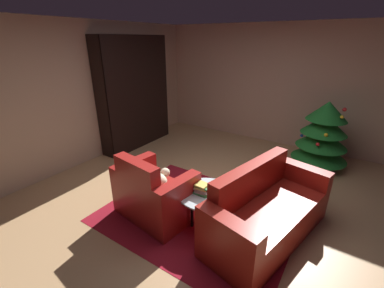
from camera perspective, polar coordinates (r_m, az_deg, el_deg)
ground_plane at (r=3.84m, az=3.80°, el=-12.94°), size 6.94×6.94×0.00m
wall_back at (r=5.94m, az=18.62°, el=12.14°), size 5.48×0.06×2.54m
wall_left at (r=5.12m, az=-23.55°, el=9.95°), size 0.06×5.91×2.54m
area_rug at (r=3.61m, az=1.41°, el=-15.41°), size 2.46×1.94×0.01m
bookshelf_unit at (r=5.70m, az=-11.82°, el=11.10°), size 0.36×1.72×2.29m
armchair_red at (r=3.46m, az=-8.55°, el=-11.12°), size 1.09×0.81×0.90m
couch_red at (r=3.26m, az=16.19°, el=-14.55°), size 1.10×1.86×0.86m
coffee_table at (r=3.25m, az=3.36°, el=-11.37°), size 0.74×0.74×0.45m
book_stack_on_table at (r=3.19m, az=2.29°, el=-9.93°), size 0.22×0.17×0.13m
bottle_on_table at (r=3.02m, az=5.15°, el=-11.07°), size 0.07×0.07×0.26m
decorated_tree at (r=5.16m, az=27.17°, el=1.85°), size 0.96×0.96×1.23m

